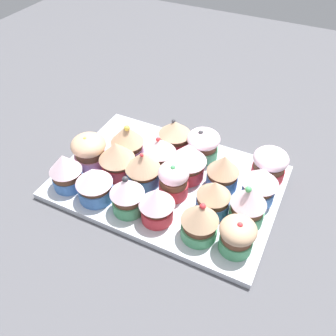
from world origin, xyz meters
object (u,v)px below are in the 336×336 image
at_px(cupcake_0, 66,171).
at_px(cupcake_14, 188,160).
at_px(cupcake_4, 200,221).
at_px(cupcake_11, 248,204).
at_px(cupcake_15, 223,171).
at_px(cupcake_10, 214,197).
at_px(cupcake_18, 203,144).
at_px(cupcake_17, 175,134).
at_px(cupcake_7, 117,158).
at_px(cupcake_13, 161,153).
at_px(cupcake_2, 127,194).
at_px(cupcake_6, 89,150).
at_px(cupcake_8, 143,167).
at_px(cupcake_19, 270,164).
at_px(cupcake_16, 260,184).
at_px(cupcake_1, 94,183).
at_px(cupcake_9, 174,179).
at_px(cupcake_5, 237,235).
at_px(baking_tray, 168,182).
at_px(cupcake_12, 127,141).
at_px(cupcake_3, 157,204).

height_order(cupcake_0, cupcake_14, cupcake_14).
height_order(cupcake_4, cupcake_14, cupcake_14).
distance_m(cupcake_11, cupcake_15, 0.09).
height_order(cupcake_10, cupcake_18, cupcake_10).
bearing_deg(cupcake_17, cupcake_11, -32.54).
bearing_deg(cupcake_7, cupcake_13, 40.81).
distance_m(cupcake_2, cupcake_18, 0.19).
height_order(cupcake_6, cupcake_10, same).
xyz_separation_m(cupcake_4, cupcake_13, (-0.13, 0.12, -0.00)).
bearing_deg(cupcake_10, cupcake_18, 119.22).
xyz_separation_m(cupcake_8, cupcake_17, (0.01, 0.12, -0.00)).
xyz_separation_m(cupcake_2, cupcake_11, (0.19, 0.07, 0.00)).
bearing_deg(cupcake_13, cupcake_6, -156.82).
xyz_separation_m(cupcake_8, cupcake_19, (0.20, 0.11, -0.01)).
bearing_deg(cupcake_6, cupcake_19, 19.79).
xyz_separation_m(cupcake_4, cupcake_7, (-0.19, 0.07, 0.00)).
xyz_separation_m(cupcake_16, cupcake_19, (0.00, 0.06, -0.01)).
distance_m(cupcake_2, cupcake_19, 0.27).
distance_m(cupcake_10, cupcake_15, 0.06).
relative_size(cupcake_1, cupcake_14, 0.88).
height_order(cupcake_2, cupcake_9, cupcake_2).
bearing_deg(cupcake_18, cupcake_4, -69.45).
relative_size(cupcake_11, cupcake_16, 1.12).
xyz_separation_m(cupcake_6, cupcake_8, (0.12, -0.00, 0.00)).
relative_size(cupcake_6, cupcake_19, 1.04).
xyz_separation_m(cupcake_4, cupcake_5, (0.06, 0.00, -0.00)).
distance_m(cupcake_0, cupcake_13, 0.18).
xyz_separation_m(cupcake_11, cupcake_18, (-0.13, 0.12, -0.01)).
bearing_deg(cupcake_18, cupcake_0, -135.75).
bearing_deg(cupcake_9, cupcake_17, 114.65).
bearing_deg(cupcake_7, baking_tray, 15.45).
distance_m(cupcake_7, cupcake_16, 0.26).
bearing_deg(cupcake_12, cupcake_5, -23.69).
distance_m(cupcake_5, cupcake_6, 0.32).
bearing_deg(cupcake_8, cupcake_3, -46.43).
height_order(cupcake_2, cupcake_7, cupcake_2).
distance_m(cupcake_7, cupcake_12, 0.05).
height_order(baking_tray, cupcake_12, cupcake_12).
distance_m(cupcake_15, cupcake_19, 0.09).
height_order(baking_tray, cupcake_14, cupcake_14).
relative_size(cupcake_14, cupcake_16, 1.05).
bearing_deg(cupcake_11, cupcake_12, 168.01).
height_order(cupcake_12, cupcake_17, cupcake_12).
height_order(cupcake_3, cupcake_9, cupcake_9).
bearing_deg(cupcake_17, cupcake_3, -73.30).
distance_m(cupcake_3, cupcake_16, 0.18).
distance_m(cupcake_5, cupcake_15, 0.14).
bearing_deg(cupcake_12, cupcake_7, -80.44).
xyz_separation_m(cupcake_1, cupcake_9, (0.12, 0.07, 0.00)).
bearing_deg(cupcake_2, cupcake_0, 179.72).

